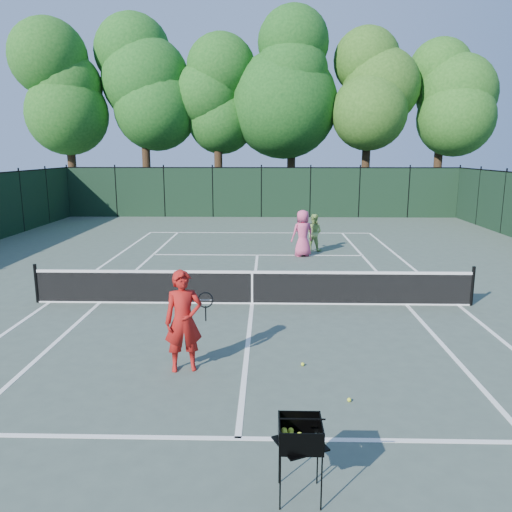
{
  "coord_description": "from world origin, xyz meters",
  "views": [
    {
      "loc": [
        0.41,
        -12.79,
        4.0
      ],
      "look_at": [
        0.08,
        1.0,
        1.1
      ],
      "focal_mm": 35.0,
      "sensor_mm": 36.0,
      "label": 1
    }
  ],
  "objects_px": {
    "loose_ball_midcourt": "(303,364)",
    "loose_ball_near_cart": "(349,400)",
    "player_green": "(314,232)",
    "player_pink": "(303,233)",
    "ball_hopper": "(300,434)",
    "coach": "(184,321)"
  },
  "relations": [
    {
      "from": "player_pink",
      "to": "player_green",
      "type": "relative_size",
      "value": 1.19
    },
    {
      "from": "loose_ball_midcourt",
      "to": "loose_ball_near_cart",
      "type": "bearing_deg",
      "value": -64.09
    },
    {
      "from": "player_green",
      "to": "loose_ball_near_cart",
      "type": "xyz_separation_m",
      "value": [
        -0.52,
        -12.66,
        -0.72
      ]
    },
    {
      "from": "loose_ball_near_cart",
      "to": "player_pink",
      "type": "bearing_deg",
      "value": 89.99
    },
    {
      "from": "coach",
      "to": "loose_ball_midcourt",
      "type": "bearing_deg",
      "value": -8.55
    },
    {
      "from": "loose_ball_near_cart",
      "to": "loose_ball_midcourt",
      "type": "xyz_separation_m",
      "value": [
        -0.67,
        1.37,
        0.0
      ]
    },
    {
      "from": "player_pink",
      "to": "loose_ball_near_cart",
      "type": "xyz_separation_m",
      "value": [
        -0.0,
        -11.53,
        -0.87
      ]
    },
    {
      "from": "ball_hopper",
      "to": "player_green",
      "type": "bearing_deg",
      "value": 59.54
    },
    {
      "from": "player_green",
      "to": "loose_ball_midcourt",
      "type": "bearing_deg",
      "value": 110.16
    },
    {
      "from": "ball_hopper",
      "to": "loose_ball_near_cart",
      "type": "height_order",
      "value": "ball_hopper"
    },
    {
      "from": "player_green",
      "to": "player_pink",
      "type": "bearing_deg",
      "value": 91.36
    },
    {
      "from": "player_pink",
      "to": "player_green",
      "type": "height_order",
      "value": "player_pink"
    },
    {
      "from": "player_green",
      "to": "ball_hopper",
      "type": "distance_m",
      "value": 15.03
    },
    {
      "from": "coach",
      "to": "player_pink",
      "type": "bearing_deg",
      "value": 60.69
    },
    {
      "from": "coach",
      "to": "player_green",
      "type": "bearing_deg",
      "value": 59.73
    },
    {
      "from": "coach",
      "to": "loose_ball_near_cart",
      "type": "relative_size",
      "value": 27.98
    },
    {
      "from": "loose_ball_near_cart",
      "to": "ball_hopper",
      "type": "bearing_deg",
      "value": -112.6
    },
    {
      "from": "player_pink",
      "to": "loose_ball_midcourt",
      "type": "height_order",
      "value": "player_pink"
    },
    {
      "from": "player_pink",
      "to": "coach",
      "type": "bearing_deg",
      "value": 52.7
    },
    {
      "from": "coach",
      "to": "ball_hopper",
      "type": "relative_size",
      "value": 1.97
    },
    {
      "from": "loose_ball_midcourt",
      "to": "coach",
      "type": "bearing_deg",
      "value": -174.78
    },
    {
      "from": "player_pink",
      "to": "ball_hopper",
      "type": "relative_size",
      "value": 1.87
    }
  ]
}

